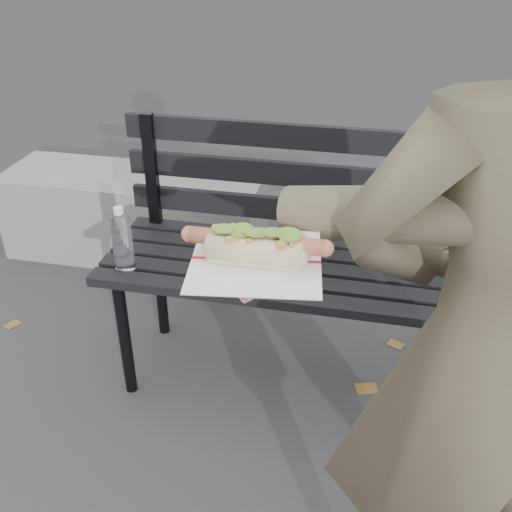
{
  "coord_description": "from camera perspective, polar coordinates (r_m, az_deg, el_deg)",
  "views": [
    {
      "loc": [
        0.09,
        -0.71,
        1.47
      ],
      "look_at": [
        -0.07,
        0.02,
        1.03
      ],
      "focal_mm": 42.0,
      "sensor_mm": 36.0,
      "label": 1
    }
  ],
  "objects": [
    {
      "name": "park_bench",
      "position": [
        1.94,
        7.43,
        0.91
      ],
      "size": [
        1.5,
        0.44,
        0.88
      ],
      "color": "black",
      "rests_on": "ground"
    },
    {
      "name": "held_hotdog",
      "position": [
        0.91,
        12.96,
        2.78
      ],
      "size": [
        0.63,
        0.32,
        0.2
      ],
      "color": "brown"
    },
    {
      "name": "person",
      "position": [
        1.11,
        21.92,
        -9.55
      ],
      "size": [
        0.63,
        0.46,
        1.59
      ],
      "primitive_type": "imported",
      "rotation": [
        0.0,
        0.0,
        3.29
      ],
      "color": "brown",
      "rests_on": "ground"
    },
    {
      "name": "concrete_block",
      "position": [
        2.9,
        -11.4,
        3.87
      ],
      "size": [
        1.2,
        0.4,
        0.4
      ],
      "primitive_type": "cube",
      "color": "slate",
      "rests_on": "ground"
    }
  ]
}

